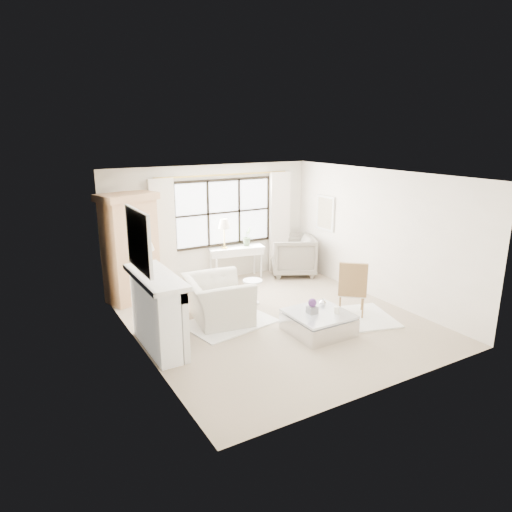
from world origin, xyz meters
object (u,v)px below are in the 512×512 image
object	(u,v)px
club_armchair	(218,300)
console_table	(236,263)
coffee_table	(318,323)
armoire	(130,247)

from	to	relation	value
club_armchair	console_table	bearing A→B (deg)	-27.24
console_table	coffee_table	bearing A→B (deg)	-80.57
club_armchair	coffee_table	size ratio (longest dim) A/B	1.27
armoire	console_table	distance (m)	2.61
console_table	coffee_table	distance (m)	3.37
armoire	club_armchair	xyz separation A→B (m)	(1.07, -1.85, -0.73)
console_table	club_armchair	world-z (taller)	club_armchair
coffee_table	club_armchair	bearing A→B (deg)	133.20
console_table	club_armchair	distance (m)	2.45
console_table	coffee_table	size ratio (longest dim) A/B	1.36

